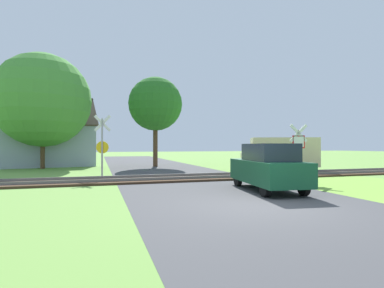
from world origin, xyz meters
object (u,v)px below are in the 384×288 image
at_px(crossing_sign_far, 102,143).
at_px(mail_truck, 281,153).
at_px(stop_sign_near, 298,147).
at_px(tree_left, 43,100).
at_px(tree_center, 155,104).
at_px(house, 45,143).
at_px(parked_car, 268,167).

distance_m(crossing_sign_far, mail_truck, 11.52).
distance_m(stop_sign_near, mail_truck, 6.02).
bearing_deg(mail_truck, crossing_sign_far, 118.28).
distance_m(tree_left, tree_center, 8.46).
distance_m(tree_center, mail_truck, 10.85).
height_order(house, tree_left, tree_left).
bearing_deg(tree_left, stop_sign_near, -44.43).
bearing_deg(stop_sign_near, house, -39.76).
distance_m(crossing_sign_far, parked_car, 8.68).
distance_m(stop_sign_near, crossing_sign_far, 9.78).
bearing_deg(crossing_sign_far, tree_center, 75.37).
bearing_deg(mail_truck, tree_left, 87.77).
bearing_deg(stop_sign_near, mail_truck, -105.97).
bearing_deg(tree_center, mail_truck, -44.89).
xyz_separation_m(crossing_sign_far, parked_car, (5.94, -6.26, -0.94)).
bearing_deg(tree_left, mail_truck, -25.09).
bearing_deg(parked_car, house, 127.16).
bearing_deg(parked_car, stop_sign_near, 41.61).
relative_size(stop_sign_near, crossing_sign_far, 0.82).
xyz_separation_m(tree_center, parked_car, (1.65, -14.49, -4.25)).
xyz_separation_m(house, tree_left, (0.38, -3.34, 3.16)).
relative_size(crossing_sign_far, parked_car, 0.80).
bearing_deg(tree_center, parked_car, -83.50).
height_order(stop_sign_near, mail_truck, stop_sign_near).
bearing_deg(stop_sign_near, crossing_sign_far, -15.56).
distance_m(stop_sign_near, parked_car, 3.53).
bearing_deg(parked_car, tree_left, 131.51).
height_order(stop_sign_near, tree_center, tree_center).
bearing_deg(mail_truck, tree_center, 67.97).
xyz_separation_m(stop_sign_near, crossing_sign_far, (-8.78, 4.29, 0.22)).
relative_size(stop_sign_near, mail_truck, 0.52).
height_order(house, parked_car, house).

